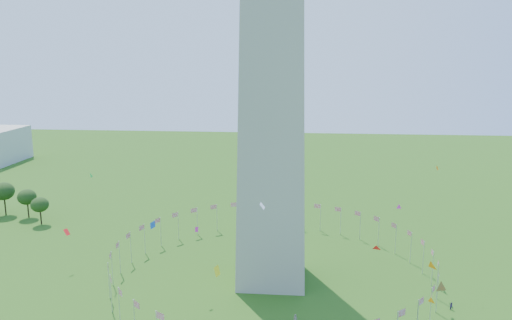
% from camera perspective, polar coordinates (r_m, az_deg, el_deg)
% --- Properties ---
extents(flag_ring, '(80.24, 80.24, 9.00)m').
position_cam_1_polar(flag_ring, '(130.00, 1.82, -11.66)').
color(flag_ring, silver).
rests_on(flag_ring, ground).
extents(kites_aloft, '(107.55, 67.90, 37.10)m').
position_cam_1_polar(kites_aloft, '(99.02, 8.55, -10.49)').
color(kites_aloft, orange).
rests_on(kites_aloft, ground).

